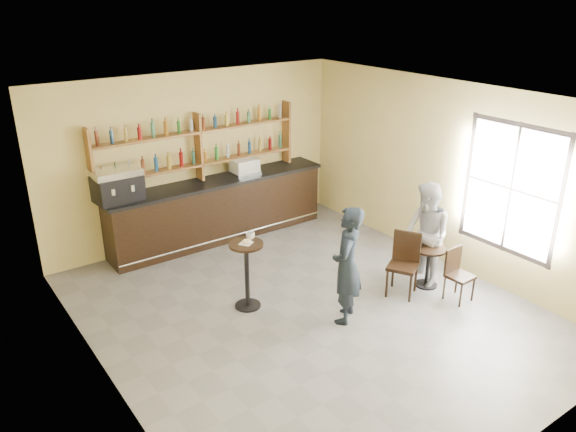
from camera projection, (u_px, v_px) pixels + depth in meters
floor at (308, 311)px, 8.56m from camera, size 7.00×7.00×0.00m
ceiling at (311, 101)px, 7.35m from camera, size 7.00×7.00×0.00m
wall_back at (196, 157)px, 10.59m from camera, size 7.00×0.00×7.00m
wall_front at (534, 326)px, 5.32m from camera, size 7.00×0.00×7.00m
wall_left at (99, 272)px, 6.34m from camera, size 0.00×7.00×7.00m
wall_right at (448, 175)px, 9.57m from camera, size 0.00×7.00×7.00m
window_pane at (511, 189)px, 8.63m from camera, size 0.00×2.00×2.00m
window_frame at (511, 189)px, 8.62m from camera, size 0.04×1.70×2.10m
shelf_unit at (199, 148)px, 10.41m from camera, size 4.00×0.26×1.40m
liquor_bottles at (198, 139)px, 10.35m from camera, size 3.68×0.10×1.00m
bar_counter at (219, 209)px, 10.83m from camera, size 4.44×0.87×1.20m
espresso_machine at (117, 185)px, 9.47m from camera, size 0.82×0.56×0.56m
pastry_case at (244, 167)px, 10.87m from camera, size 0.51×0.41×0.30m
pedestal_table at (247, 275)px, 8.48m from camera, size 0.69×0.69×1.07m
napkin at (246, 243)px, 8.27m from camera, size 0.24×0.24×0.00m
donut at (247, 242)px, 8.26m from camera, size 0.17×0.17×0.05m
cup_pedestal at (250, 236)px, 8.41m from camera, size 0.17×0.17×0.10m
man_main at (347, 265)px, 8.02m from camera, size 0.77×0.73×1.78m
cafe_table at (428, 267)px, 9.16m from camera, size 0.63×0.63×0.69m
cup_cafe at (432, 244)px, 9.04m from camera, size 0.11×0.11×0.09m
chair_west at (403, 266)px, 8.84m from camera, size 0.60×0.60×1.02m
chair_south at (460, 276)px, 8.70m from camera, size 0.38×0.38×0.85m
patron_second at (426, 235)px, 9.06m from camera, size 0.87×0.99×1.73m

